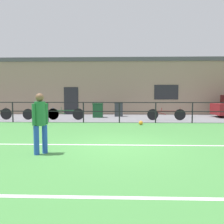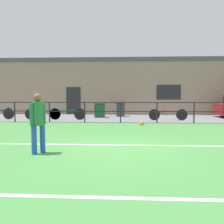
{
  "view_description": "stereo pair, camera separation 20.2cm",
  "coord_description": "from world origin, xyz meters",
  "views": [
    {
      "loc": [
        0.04,
        -7.13,
        1.63
      ],
      "look_at": [
        -0.3,
        2.83,
        0.85
      ],
      "focal_mm": 38.19,
      "sensor_mm": 36.0,
      "label": 1
    },
    {
      "loc": [
        0.25,
        -7.12,
        1.63
      ],
      "look_at": [
        -0.3,
        2.83,
        0.85
      ],
      "focal_mm": 38.19,
      "sensor_mm": 36.0,
      "label": 2
    }
  ],
  "objects": [
    {
      "name": "ground",
      "position": [
        0.0,
        0.0,
        -0.02
      ],
      "size": [
        60.0,
        44.0,
        0.04
      ],
      "primitive_type": "cube",
      "color": "#478C42"
    },
    {
      "name": "field_line_touchline",
      "position": [
        0.0,
        0.29,
        0.0
      ],
      "size": [
        36.0,
        0.11,
        0.0
      ],
      "primitive_type": "cube",
      "color": "white",
      "rests_on": "ground"
    },
    {
      "name": "field_line_hash",
      "position": [
        0.0,
        -3.52,
        0.0
      ],
      "size": [
        36.0,
        0.11,
        0.0
      ],
      "primitive_type": "cube",
      "color": "white",
      "rests_on": "ground"
    },
    {
      "name": "pavement_strip",
      "position": [
        0.0,
        8.5,
        0.01
      ],
      "size": [
        48.0,
        5.0,
        0.02
      ],
      "primitive_type": "cube",
      "color": "slate",
      "rests_on": "ground"
    },
    {
      "name": "perimeter_fence",
      "position": [
        0.0,
        6.0,
        0.75
      ],
      "size": [
        36.07,
        0.07,
        1.15
      ],
      "color": "black",
      "rests_on": "ground"
    },
    {
      "name": "clubhouse_facade",
      "position": [
        -0.0,
        12.2,
        2.18
      ],
      "size": [
        28.0,
        2.56,
        4.35
      ],
      "color": "gray",
      "rests_on": "ground"
    },
    {
      "name": "player_striker",
      "position": [
        -2.09,
        -0.89,
        0.93
      ],
      "size": [
        0.34,
        0.35,
        1.63
      ],
      "rotation": [
        0.0,
        0.0,
        3.94
      ],
      "color": "blue",
      "rests_on": "ground"
    },
    {
      "name": "soccer_ball_match",
      "position": [
        1.12,
        5.16,
        0.11
      ],
      "size": [
        0.22,
        0.22,
        0.22
      ],
      "primitive_type": "sphere",
      "color": "orange",
      "rests_on": "ground"
    },
    {
      "name": "bicycle_parked_0",
      "position": [
        -3.28,
        7.2,
        0.38
      ],
      "size": [
        2.24,
        0.04,
        0.79
      ],
      "color": "black",
      "rests_on": "pavement_strip"
    },
    {
      "name": "bicycle_parked_1",
      "position": [
        2.81,
        7.2,
        0.37
      ],
      "size": [
        2.29,
        0.04,
        0.76
      ],
      "color": "black",
      "rests_on": "pavement_strip"
    },
    {
      "name": "bicycle_parked_4",
      "position": [
        -4.83,
        7.2,
        0.37
      ],
      "size": [
        2.22,
        0.04,
        0.76
      ],
      "color": "black",
      "rests_on": "pavement_strip"
    },
    {
      "name": "trash_bin_0",
      "position": [
        -0.06,
        9.48,
        0.52
      ],
      "size": [
        0.59,
        0.5,
        0.99
      ],
      "color": "#33383D",
      "rests_on": "pavement_strip"
    },
    {
      "name": "trash_bin_1",
      "position": [
        -1.45,
        8.72,
        0.5
      ],
      "size": [
        0.69,
        0.58,
        0.96
      ],
      "color": "#194C28",
      "rests_on": "pavement_strip"
    }
  ]
}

